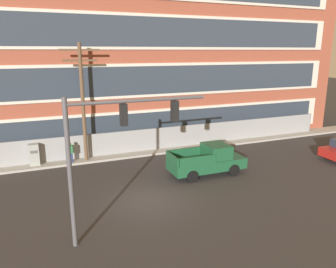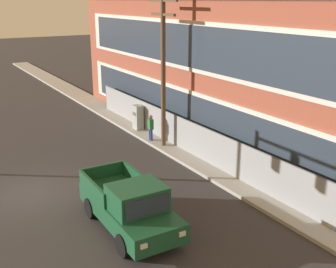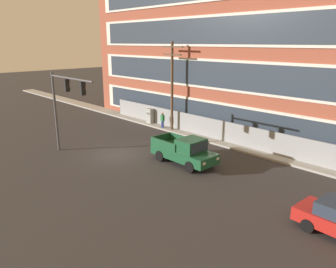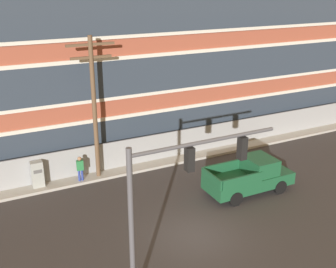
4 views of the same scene
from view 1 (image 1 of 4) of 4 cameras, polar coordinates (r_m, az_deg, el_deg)
The scene contains 9 objects.
ground_plane at distance 18.33m, azimuth -3.43°, elevation -11.60°, with size 160.00×160.00×0.00m, color #333030.
sidewalk_building_side at distance 25.81m, azimuth -9.52°, elevation -3.77°, with size 80.00×1.83×0.16m, color #9E9B93.
brick_mill_building at distance 30.68m, azimuth -6.54°, elevation 13.46°, with size 39.40×9.75×15.16m.
chain_link_fence at distance 26.89m, azimuth -0.89°, elevation -0.80°, with size 31.73×0.06×1.95m.
traffic_signal_mast at distance 13.59m, azimuth -9.90°, elevation -0.85°, with size 6.02×0.43×6.31m.
pickup_truck_dark_green at distance 21.91m, azimuth 7.01°, elevation -4.59°, with size 5.11×2.14×1.99m.
utility_pole_near_corner at distance 24.02m, azimuth -14.66°, elevation 6.15°, with size 2.73×0.26×8.55m.
electrical_cabinet at distance 24.83m, azimuth -22.25°, elevation -3.52°, with size 0.66×0.51×1.70m.
pedestrian_near_cabinet at distance 24.51m, azimuth -16.69°, elevation -2.97°, with size 0.44×0.31×1.69m.
Camera 1 is at (-5.27, -15.63, 7.99)m, focal length 35.00 mm.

